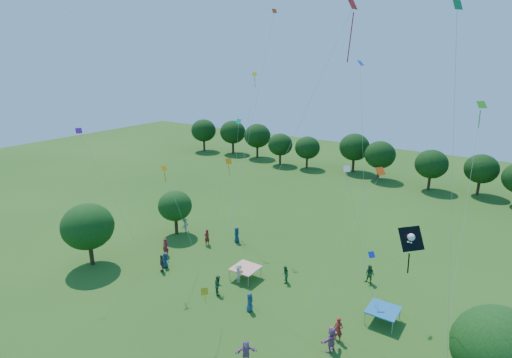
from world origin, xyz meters
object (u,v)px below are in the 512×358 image
Objects in this scene: pirate_kite at (409,241)px; red_high_kite at (327,65)px; tent_blue at (383,310)px; tent_red_stripe at (245,268)px; near_tree_east at (500,350)px; near_tree_north at (175,206)px; near_tree_west at (88,226)px.

red_high_kite is (-7.61, 6.68, 7.82)m from pirate_kite.
tent_red_stripe is at bearing -176.76° from tent_blue.
near_tree_east reaches higher than tent_red_stripe.
pirate_kite reaches higher than tent_red_stripe.
near_tree_east is 0.62× the size of pirate_kite.
pirate_kite is (14.87, -7.50, 9.63)m from tent_red_stripe.
tent_blue is 0.10× the size of red_high_kite.
near_tree_north is 29.86m from pirate_kite.
tent_blue is 12.95m from pirate_kite.
tent_red_stripe is at bearing 173.58° from red_high_kite.
near_tree_west is 1.21× the size of near_tree_north.
pirate_kite is (2.83, -8.18, 9.63)m from tent_blue.
near_tree_west is at bearing 177.20° from pirate_kite.
red_high_kite is (7.26, -0.82, 17.46)m from tent_red_stripe.
near_tree_north is (1.70, 9.53, -0.58)m from near_tree_west.
pirate_kite reaches higher than tent_blue.
tent_red_stripe is 1.00× the size of tent_blue.
tent_red_stripe is (13.62, 6.11, -2.89)m from near_tree_west.
tent_blue is at bearing 14.82° from near_tree_west.
near_tree_north is at bearing 173.47° from tent_blue.
pirate_kite reaches higher than near_tree_east.
near_tree_west is 0.61× the size of pirate_kite.
tent_red_stripe is (-19.37, 3.66, -2.92)m from near_tree_east.
pirate_kite is at bearing -70.91° from tent_blue.
tent_red_stripe is (11.93, -3.42, -2.31)m from near_tree_north.
near_tree_west is 33.09m from near_tree_east.
tent_red_stripe is 0.22× the size of pirate_kite.
near_tree_east is at bearing -30.66° from tent_blue.
pirate_kite is 0.47× the size of red_high_kite.
near_tree_west is 26.01m from red_high_kite.
near_tree_north is 2.29× the size of tent_red_stripe.
tent_blue is at bearing 3.24° from tent_red_stripe.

